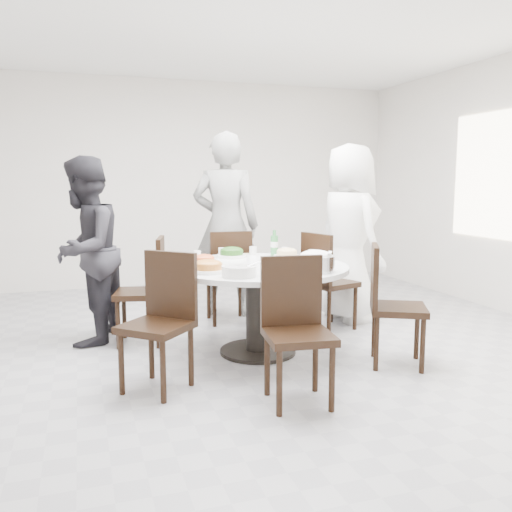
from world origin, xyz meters
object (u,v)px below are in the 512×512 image
object	(u,v)px
rice_bowl	(316,264)
chair_ne	(331,281)
dining_table	(258,309)
chair_nw	(140,291)
chair_se	(398,306)
diner_middle	(226,225)
beverage_bottle	(274,243)
soup_bowl	(239,271)
chair_n	(228,276)
diner_left	(85,251)
chair_sw	(156,323)
chair_s	(299,333)
diner_right	(349,233)

from	to	relation	value
rice_bowl	chair_ne	bearing A→B (deg)	57.89
dining_table	chair_nw	distance (m)	1.09
chair_se	diner_middle	bearing A→B (deg)	50.90
rice_bowl	beverage_bottle	size ratio (longest dim) A/B	1.20
diner_middle	soup_bowl	bearing A→B (deg)	102.17
rice_bowl	soup_bowl	bearing A→B (deg)	-177.81
chair_n	chair_se	size ratio (longest dim) A/B	1.00
chair_ne	diner_left	distance (m)	2.31
chair_ne	chair_sw	bearing A→B (deg)	103.62
chair_s	rice_bowl	distance (m)	0.83
diner_middle	chair_n	bearing A→B (deg)	101.97
chair_sw	chair_n	bearing A→B (deg)	103.10
diner_left	rice_bowl	world-z (taller)	diner_left
chair_ne	chair_se	xyz separation A→B (m)	(0.04, -1.12, 0.00)
dining_table	chair_s	xyz separation A→B (m)	(-0.08, -1.07, 0.10)
chair_ne	diner_left	bearing A→B (deg)	67.02
dining_table	chair_nw	world-z (taller)	chair_nw
dining_table	beverage_bottle	xyz separation A→B (m)	(0.33, 0.50, 0.49)
dining_table	chair_sw	xyz separation A→B (m)	(-0.92, -0.56, 0.10)
chair_nw	diner_left	xyz separation A→B (m)	(-0.45, 0.17, 0.35)
chair_se	chair_n	bearing A→B (deg)	56.14
rice_bowl	soup_bowl	distance (m)	0.62
chair_s	soup_bowl	bearing A→B (deg)	116.21
chair_s	beverage_bottle	size ratio (longest dim) A/B	3.97
chair_n	diner_left	world-z (taller)	diner_left
dining_table	chair_se	world-z (taller)	chair_se
diner_left	chair_s	bearing A→B (deg)	57.29
rice_bowl	soup_bowl	size ratio (longest dim) A/B	1.13
beverage_bottle	chair_ne	bearing A→B (deg)	-0.48
chair_sw	chair_se	xyz separation A→B (m)	(1.87, -0.06, 0.00)
diner_right	diner_middle	xyz separation A→B (m)	(-1.15, 0.60, 0.07)
chair_sw	diner_right	world-z (taller)	diner_right
chair_s	chair_nw	bearing A→B (deg)	123.13
dining_table	chair_n	xyz separation A→B (m)	(0.03, 1.07, 0.10)
dining_table	rice_bowl	xyz separation A→B (m)	(0.33, -0.44, 0.44)
chair_s	beverage_bottle	xyz separation A→B (m)	(0.40, 1.58, 0.39)
chair_s	diner_left	bearing A→B (deg)	131.42
chair_n	chair_nw	size ratio (longest dim) A/B	1.00
chair_sw	diner_right	size ratio (longest dim) A/B	0.52
chair_ne	rice_bowl	distance (m)	1.15
diner_middle	rice_bowl	size ratio (longest dim) A/B	6.76
chair_ne	chair_se	bearing A→B (deg)	165.56
diner_middle	beverage_bottle	world-z (taller)	diner_middle
dining_table	diner_middle	bearing A→B (deg)	86.24
chair_nw	chair_sw	bearing A→B (deg)	12.51
dining_table	soup_bowl	world-z (taller)	soup_bowl
chair_sw	diner_right	xyz separation A→B (m)	(2.16, 1.33, 0.43)
diner_middle	diner_left	world-z (taller)	diner_middle
chair_n	beverage_bottle	world-z (taller)	beverage_bottle
chair_nw	chair_se	world-z (taller)	same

